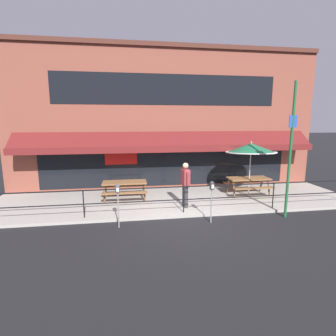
% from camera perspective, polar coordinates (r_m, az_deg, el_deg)
% --- Properties ---
extents(ground_plane, '(120.00, 120.00, 0.00)m').
position_cam_1_polar(ground_plane, '(9.34, 3.79, -10.78)').
color(ground_plane, black).
extents(patio_deck, '(15.00, 4.00, 0.10)m').
position_cam_1_polar(patio_deck, '(11.18, 1.55, -6.92)').
color(patio_deck, '#ADA89E').
rests_on(patio_deck, ground).
extents(restaurant_building, '(15.00, 1.60, 6.84)m').
position_cam_1_polar(restaurant_building, '(12.87, -0.18, 10.48)').
color(restaurant_building, brown).
rests_on(restaurant_building, ground).
extents(patio_railing, '(13.84, 0.04, 0.97)m').
position_cam_1_polar(patio_railing, '(9.36, 3.45, -5.56)').
color(patio_railing, black).
rests_on(patio_railing, patio_deck).
extents(picnic_table_left, '(1.80, 1.42, 0.76)m').
position_cam_1_polar(picnic_table_left, '(11.03, -9.42, -3.76)').
color(picnic_table_left, brown).
rests_on(picnic_table_left, patio_deck).
extents(picnic_table_centre, '(1.80, 1.42, 0.76)m').
position_cam_1_polar(picnic_table_centre, '(12.14, 17.11, -2.79)').
color(picnic_table_centre, brown).
rests_on(picnic_table_centre, patio_deck).
extents(patio_umbrella_centre, '(2.14, 2.14, 2.38)m').
position_cam_1_polar(patio_umbrella_centre, '(11.85, 17.62, 4.11)').
color(patio_umbrella_centre, '#B7B2A8').
rests_on(patio_umbrella_centre, patio_deck).
extents(pedestrian_walking, '(0.30, 0.61, 1.71)m').
position_cam_1_polar(pedestrian_walking, '(9.88, 3.79, -3.18)').
color(pedestrian_walking, '#333338').
rests_on(pedestrian_walking, patio_deck).
extents(parking_meter_near, '(0.15, 0.16, 1.42)m').
position_cam_1_polar(parking_meter_near, '(8.31, -10.88, -5.29)').
color(parking_meter_near, gray).
rests_on(parking_meter_near, ground).
extents(parking_meter_far, '(0.15, 0.16, 1.42)m').
position_cam_1_polar(parking_meter_far, '(8.66, 9.52, -4.60)').
color(parking_meter_far, gray).
rests_on(parking_meter_far, ground).
extents(street_sign_pole, '(0.28, 0.09, 4.62)m').
position_cam_1_polar(street_sign_pole, '(9.76, 25.10, 3.52)').
color(street_sign_pole, '#1E6033').
rests_on(street_sign_pole, ground).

